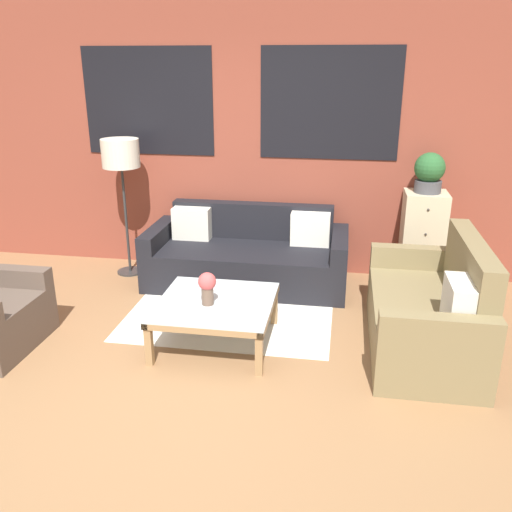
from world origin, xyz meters
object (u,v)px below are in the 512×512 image
at_px(drawer_cabinet, 422,240).
at_px(potted_plant, 429,172).
at_px(coffee_table, 216,307).
at_px(floor_lamp, 121,159).
at_px(flower_vase, 207,286).
at_px(settee_vintage, 430,313).
at_px(couch_dark, 248,257).

relative_size(drawer_cabinet, potted_plant, 2.52).
bearing_deg(potted_plant, coffee_table, -139.22).
relative_size(floor_lamp, drawer_cabinet, 1.48).
bearing_deg(floor_lamp, flower_vase, -49.12).
height_order(settee_vintage, floor_lamp, floor_lamp).
bearing_deg(settee_vintage, couch_dark, 146.06).
height_order(settee_vintage, flower_vase, settee_vintage).
distance_m(settee_vintage, drawer_cabinet, 1.36).
bearing_deg(flower_vase, coffee_table, 53.93).
distance_m(couch_dark, coffee_table, 1.32).
bearing_deg(floor_lamp, settee_vintage, -21.67).
height_order(settee_vintage, drawer_cabinet, drawer_cabinet).
distance_m(couch_dark, settee_vintage, 2.03).
xyz_separation_m(coffee_table, drawer_cabinet, (1.79, 1.54, 0.17)).
bearing_deg(flower_vase, potted_plant, 41.22).
relative_size(settee_vintage, floor_lamp, 1.08).
relative_size(potted_plant, flower_vase, 1.46).
height_order(couch_dark, flower_vase, couch_dark).
xyz_separation_m(couch_dark, drawer_cabinet, (1.76, 0.22, 0.21)).
distance_m(coffee_table, floor_lamp, 2.12).
relative_size(settee_vintage, potted_plant, 4.02).
xyz_separation_m(couch_dark, settee_vintage, (1.68, -1.13, 0.03)).
relative_size(settee_vintage, drawer_cabinet, 1.60).
distance_m(floor_lamp, flower_vase, 2.06).
bearing_deg(couch_dark, flower_vase, -92.97).
bearing_deg(floor_lamp, couch_dark, -2.83).
height_order(couch_dark, drawer_cabinet, drawer_cabinet).
relative_size(settee_vintage, flower_vase, 5.88).
bearing_deg(couch_dark, coffee_table, -91.04).
bearing_deg(flower_vase, settee_vintage, 8.35).
bearing_deg(floor_lamp, potted_plant, 2.78).
bearing_deg(floor_lamp, coffee_table, -46.74).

